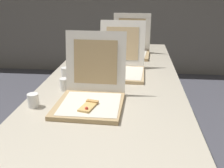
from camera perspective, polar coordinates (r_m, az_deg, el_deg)
name	(u,v)px	position (r m, az deg, el deg)	size (l,w,h in m)	color
table	(112,89)	(1.70, -0.03, -1.06)	(0.89, 2.49, 0.74)	#BCB29E
pizza_box_front	(91,95)	(1.37, -4.69, -2.40)	(0.35, 0.40, 0.36)	tan
pizza_box_middle	(120,67)	(1.85, 1.80, 3.83)	(0.35, 0.44, 0.35)	tan
pizza_box_back	(130,49)	(2.38, 4.02, 7.59)	(0.36, 0.36, 0.36)	tan
cup_white_near_left	(33,100)	(1.40, -16.85, -3.44)	(0.06, 0.06, 0.07)	white
cup_white_near_center	(65,84)	(1.58, -10.34, -0.03)	(0.06, 0.06, 0.07)	white
cup_white_mid	(66,73)	(1.80, -10.13, 2.46)	(0.06, 0.06, 0.07)	white
cup_white_far	(95,60)	(2.08, -3.64, 5.25)	(0.06, 0.06, 0.07)	white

